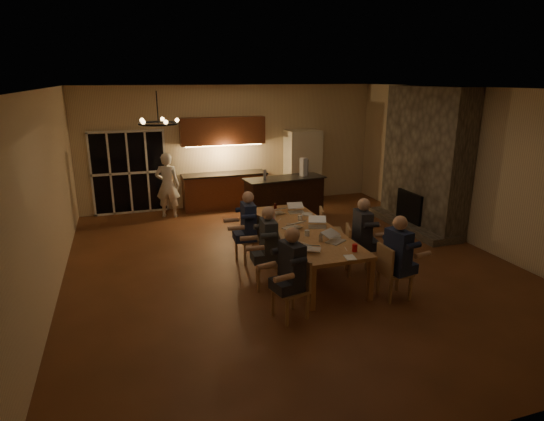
{
  "coord_description": "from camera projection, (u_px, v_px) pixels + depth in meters",
  "views": [
    {
      "loc": [
        -2.81,
        -7.4,
        3.38
      ],
      "look_at": [
        -0.26,
        0.3,
        1.0
      ],
      "focal_mm": 30.0,
      "sensor_mm": 36.0,
      "label": 1
    }
  ],
  "objects": [
    {
      "name": "plate_far",
      "position": [
        307.0,
        214.0,
        9.05
      ],
      "size": [
        0.22,
        0.22,
        0.02
      ],
      "primitive_type": "cylinder",
      "color": "silver",
      "rests_on": "dining_table"
    },
    {
      "name": "dining_table",
      "position": [
        304.0,
        248.0,
        8.32
      ],
      "size": [
        1.1,
        3.22,
        0.75
      ],
      "primitive_type": "cube",
      "color": "#BC854B",
      "rests_on": "ground"
    },
    {
      "name": "notepad",
      "position": [
        350.0,
        258.0,
        6.88
      ],
      "size": [
        0.18,
        0.24,
        0.01
      ],
      "primitive_type": "cube",
      "rotation": [
        0.0,
        0.0,
        -0.15
      ],
      "color": "white",
      "rests_on": "dining_table"
    },
    {
      "name": "laptop_d",
      "position": [
        317.0,
        221.0,
        8.26
      ],
      "size": [
        0.4,
        0.38,
        0.23
      ],
      "primitive_type": null,
      "rotation": [
        0.0,
        0.0,
        -0.4
      ],
      "color": "silver",
      "rests_on": "dining_table"
    },
    {
      "name": "chair_right_far",
      "position": [
        331.0,
        230.0,
        9.07
      ],
      "size": [
        0.55,
        0.55,
        0.89
      ],
      "primitive_type": null,
      "rotation": [
        0.0,
        0.0,
        1.26
      ],
      "color": "tan",
      "rests_on": "ground"
    },
    {
      "name": "chair_left_far",
      "position": [
        249.0,
        239.0,
        8.6
      ],
      "size": [
        0.53,
        0.53,
        0.89
      ],
      "primitive_type": null,
      "rotation": [
        0.0,
        0.0,
        -1.35
      ],
      "color": "tan",
      "rests_on": "ground"
    },
    {
      "name": "ceiling",
      "position": [
        292.0,
        87.0,
        7.63
      ],
      "size": [
        8.0,
        9.0,
        0.04
      ],
      "primitive_type": "cube",
      "color": "white",
      "rests_on": "back_wall"
    },
    {
      "name": "back_wall",
      "position": [
        232.0,
        146.0,
        12.2
      ],
      "size": [
        8.0,
        0.04,
        3.2
      ],
      "primitive_type": "cube",
      "color": "beige",
      "rests_on": "ground"
    },
    {
      "name": "chair_left_mid",
      "position": [
        269.0,
        262.0,
        7.52
      ],
      "size": [
        0.52,
        0.52,
        0.89
      ],
      "primitive_type": null,
      "rotation": [
        0.0,
        0.0,
        -1.78
      ],
      "color": "tan",
      "rests_on": "ground"
    },
    {
      "name": "laptop_a",
      "position": [
        311.0,
        243.0,
        7.17
      ],
      "size": [
        0.42,
        0.4,
        0.23
      ],
      "primitive_type": null,
      "rotation": [
        0.0,
        0.0,
        2.64
      ],
      "color": "silver",
      "rests_on": "dining_table"
    },
    {
      "name": "person_left_mid",
      "position": [
        268.0,
        247.0,
        7.51
      ],
      "size": [
        0.64,
        0.64,
        1.38
      ],
      "primitive_type": null,
      "rotation": [
        0.0,
        0.0,
        -1.64
      ],
      "color": "#3A4045",
      "rests_on": "ground"
    },
    {
      "name": "redcup_mid",
      "position": [
        272.0,
        221.0,
        8.44
      ],
      "size": [
        0.1,
        0.1,
        0.12
      ],
      "primitive_type": "cylinder",
      "color": "red",
      "rests_on": "dining_table"
    },
    {
      "name": "laptop_e",
      "position": [
        275.0,
        208.0,
        9.09
      ],
      "size": [
        0.36,
        0.32,
        0.23
      ],
      "primitive_type": null,
      "rotation": [
        0.0,
        0.0,
        3.28
      ],
      "color": "silver",
      "rests_on": "dining_table"
    },
    {
      "name": "plate_near",
      "position": [
        334.0,
        236.0,
        7.78
      ],
      "size": [
        0.25,
        0.25,
        0.02
      ],
      "primitive_type": "cylinder",
      "color": "silver",
      "rests_on": "dining_table"
    },
    {
      "name": "chandelier",
      "position": [
        158.0,
        123.0,
        6.45
      ],
      "size": [
        0.56,
        0.56,
        0.03
      ],
      "primitive_type": "torus",
      "color": "black",
      "rests_on": "ceiling"
    },
    {
      "name": "refrigerator",
      "position": [
        302.0,
        167.0,
        12.61
      ],
      "size": [
        0.9,
        0.68,
        2.0
      ],
      "primitive_type": "cube",
      "color": "beige",
      "rests_on": "ground"
    },
    {
      "name": "person_left_far",
      "position": [
        249.0,
        227.0,
        8.48
      ],
      "size": [
        0.63,
        0.63,
        1.38
      ],
      "primitive_type": null,
      "rotation": [
        0.0,
        0.0,
        -1.62
      ],
      "color": "#1E294C",
      "rests_on": "ground"
    },
    {
      "name": "mug_back",
      "position": [
        273.0,
        216.0,
        8.76
      ],
      "size": [
        0.08,
        0.08,
        0.1
      ],
      "primitive_type": "cylinder",
      "color": "silver",
      "rests_on": "dining_table"
    },
    {
      "name": "kitchenette",
      "position": [
        224.0,
        164.0,
        11.93
      ],
      "size": [
        2.24,
        0.68,
        2.4
      ],
      "primitive_type": null,
      "color": "brown",
      "rests_on": "ground"
    },
    {
      "name": "can_silver",
      "position": [
        321.0,
        238.0,
        7.54
      ],
      "size": [
        0.07,
        0.07,
        0.12
      ],
      "primitive_type": "cylinder",
      "color": "#B2B2B7",
      "rests_on": "dining_table"
    },
    {
      "name": "chair_right_near",
      "position": [
        395.0,
        271.0,
        7.15
      ],
      "size": [
        0.44,
        0.44,
        0.89
      ],
      "primitive_type": null,
      "rotation": [
        0.0,
        0.0,
        1.58
      ],
      "color": "tan",
      "rests_on": "ground"
    },
    {
      "name": "redcup_near",
      "position": [
        355.0,
        248.0,
        7.12
      ],
      "size": [
        0.08,
        0.08,
        0.12
      ],
      "primitive_type": "cylinder",
      "color": "red",
      "rests_on": "dining_table"
    },
    {
      "name": "bar_bottle",
      "position": [
        265.0,
        175.0,
        10.59
      ],
      "size": [
        0.07,
        0.07,
        0.24
      ],
      "primitive_type": "cylinder",
      "color": "#99999E",
      "rests_on": "bar_island"
    },
    {
      "name": "standing_person",
      "position": [
        168.0,
        185.0,
        11.25
      ],
      "size": [
        0.69,
        0.56,
        1.62
      ],
      "primitive_type": "imported",
      "rotation": [
        0.0,
        0.0,
        2.82
      ],
      "color": "white",
      "rests_on": "ground"
    },
    {
      "name": "mug_front",
      "position": [
        307.0,
        233.0,
        7.83
      ],
      "size": [
        0.09,
        0.09,
        0.1
      ],
      "primitive_type": "cylinder",
      "color": "silver",
      "rests_on": "dining_table"
    },
    {
      "name": "person_left_near",
      "position": [
        292.0,
        273.0,
        6.49
      ],
      "size": [
        0.71,
        0.71,
        1.38
      ],
      "primitive_type": null,
      "rotation": [
        0.0,
        0.0,
        -1.36
      ],
      "color": "#272933",
      "rests_on": "ground"
    },
    {
      "name": "bar_blender",
      "position": [
        304.0,
        167.0,
        10.96
      ],
      "size": [
        0.18,
        0.18,
        0.44
      ],
      "primitive_type": "cube",
      "rotation": [
        0.0,
        0.0,
        0.33
      ],
      "color": "silver",
      "rests_on": "bar_island"
    },
    {
      "name": "plate_left",
      "position": [
        305.0,
        247.0,
        7.3
      ],
      "size": [
        0.23,
        0.23,
        0.02
      ],
      "primitive_type": "cylinder",
      "color": "silver",
      "rests_on": "dining_table"
    },
    {
      "name": "bar_island",
      "position": [
        284.0,
        199.0,
        10.99
      ],
      "size": [
        2.0,
        0.86,
        1.08
      ],
      "primitive_type": "cube",
      "rotation": [
        0.0,
        0.0,
        0.1
      ],
      "color": "black",
      "rests_on": "ground"
    },
    {
      "name": "laptop_b",
      "position": [
        336.0,
        235.0,
        7.53
      ],
      "size": [
        0.42,
        0.41,
        0.23
      ],
      "primitive_type": null,
      "rotation": [
        0.0,
        0.0,
        0.55
      ],
      "color": "silver",
      "rests_on": "dining_table"
    },
    {
      "name": "chair_left_near",
      "position": [
        290.0,
        290.0,
        6.53
      ],
      "size": [
        0.54,
        0.54,
        0.89
      ],
      "primitive_type": null,
      "rotation": [
        0.0,
        0.0,
        -1.31
      ],
      "color": "tan",
      "rests_on": "ground"
    },
    {
      "name": "chair_right_mid",
      "position": [
        359.0,
        250.0,
        8.02
      ],
      "size": [
        0.56,
        0.56,
        0.89
      ],
      "primitive_type": null,
      "rotation": [
        0.0,
        0.0,
        1.22
      ],
      "color": "tan",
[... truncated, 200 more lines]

